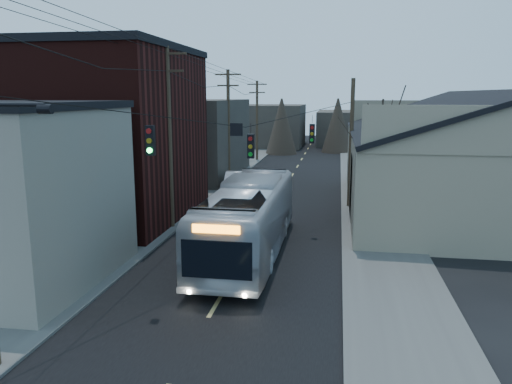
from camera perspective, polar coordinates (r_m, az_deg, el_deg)
road_surface at (r=39.22m, az=3.10°, el=0.11°), size 9.00×110.00×0.02m
sidewalk_left at (r=40.42m, az=-6.09°, el=0.46°), size 4.00×110.00×0.12m
sidewalk_right at (r=39.06m, az=12.62°, el=-0.12°), size 4.00×110.00×0.12m
building_brick at (r=31.73m, az=-17.28°, el=6.14°), size 10.00×12.00×10.00m
building_left_far at (r=46.51m, az=-7.80°, el=6.08°), size 9.00×14.00×7.00m
warehouse at (r=34.77m, az=24.01°, el=2.24°), size 16.16×20.60×7.73m
building_far_left at (r=74.12m, az=1.48°, el=7.61°), size 10.00×12.00×6.00m
building_far_right at (r=78.49m, az=11.51°, el=7.22°), size 12.00×14.00×5.00m
bare_tree at (r=28.64m, az=13.98°, el=3.01°), size 0.40×0.40×7.20m
utility_lines at (r=33.33m, az=-3.29°, el=6.75°), size 11.24×45.28×10.50m
bus at (r=23.36m, az=-0.86°, el=-3.07°), size 2.97×12.52×3.48m
parked_car at (r=38.62m, az=-2.28°, el=1.11°), size 2.17×4.92×1.57m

